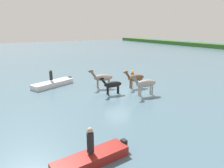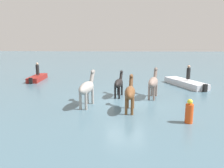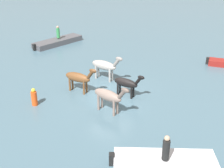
{
  "view_description": "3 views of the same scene",
  "coord_description": "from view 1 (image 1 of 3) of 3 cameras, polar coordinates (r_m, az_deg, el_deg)",
  "views": [
    {
      "loc": [
        15.94,
        -10.34,
        5.94
      ],
      "look_at": [
        -0.37,
        -0.5,
        0.72
      ],
      "focal_mm": 33.12,
      "sensor_mm": 36.0,
      "label": 1
    },
    {
      "loc": [
        0.22,
        13.27,
        3.66
      ],
      "look_at": [
        0.85,
        0.28,
        1.12
      ],
      "focal_mm": 34.14,
      "sensor_mm": 36.0,
      "label": 2
    },
    {
      "loc": [
        -15.64,
        -6.8,
        8.96
      ],
      "look_at": [
        0.51,
        0.07,
        0.64
      ],
      "focal_mm": 47.45,
      "sensor_mm": 36.0,
      "label": 3
    }
  ],
  "objects": [
    {
      "name": "horse_rear_stallion",
      "position": [
        18.78,
        0.03,
        -0.14
      ],
      "size": [
        0.78,
        2.19,
        1.69
      ],
      "rotation": [
        0.0,
        0.0,
        4.54
      ],
      "color": "black",
      "rests_on": "ground_plane"
    },
    {
      "name": "horse_dark_mare",
      "position": [
        18.65,
        9.08,
        0.09
      ],
      "size": [
        0.92,
        2.59,
        2.0
      ],
      "rotation": [
        0.0,
        0.0,
        4.54
      ],
      "color": "#9E9993",
      "rests_on": "ground_plane"
    },
    {
      "name": "boat_skiff_near",
      "position": [
        9.99,
        -5.58,
        -20.15
      ],
      "size": [
        1.25,
        3.81,
        0.71
      ],
      "rotation": [
        0.0,
        0.0,
        4.78
      ],
      "color": "maroon",
      "rests_on": "ground_plane"
    },
    {
      "name": "boat_launch_far",
      "position": [
        22.57,
        -15.97,
        -0.09
      ],
      "size": [
        2.79,
        4.68,
        0.73
      ],
      "rotation": [
        0.0,
        0.0,
        5.08
      ],
      "color": "silver",
      "rests_on": "ground_plane"
    },
    {
      "name": "buoy_channel_marker",
      "position": [
        24.14,
        5.67,
        2.25
      ],
      "size": [
        0.36,
        0.36,
        1.14
      ],
      "color": "#E54C19",
      "rests_on": "ground_plane"
    },
    {
      "name": "person_spotter_bow",
      "position": [
        9.51,
        -6.01,
        -15.31
      ],
      "size": [
        0.32,
        0.32,
        1.19
      ],
      "color": "black",
      "rests_on": "boat_skiff_near"
    },
    {
      "name": "horse_lead",
      "position": [
        20.99,
        6.42,
        1.7
      ],
      "size": [
        0.73,
        2.42,
        1.87
      ],
      "rotation": [
        0.0,
        0.0,
        4.62
      ],
      "color": "brown",
      "rests_on": "ground_plane"
    },
    {
      "name": "ground_plane",
      "position": [
        19.9,
        1.8,
        -2.04
      ],
      "size": [
        152.51,
        152.51,
        0.0
      ],
      "primitive_type": "plane",
      "color": "#476675"
    },
    {
      "name": "person_boatman_standing",
      "position": [
        22.54,
        -16.51,
        2.38
      ],
      "size": [
        0.32,
        0.32,
        1.19
      ],
      "color": "black",
      "rests_on": "boat_launch_far"
    },
    {
      "name": "horse_chestnut_trailing",
      "position": [
        20.79,
        -2.67,
        1.75
      ],
      "size": [
        1.08,
        2.49,
        1.93
      ],
      "rotation": [
        0.0,
        0.0,
        4.44
      ],
      "color": "gray",
      "rests_on": "ground_plane"
    }
  ]
}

